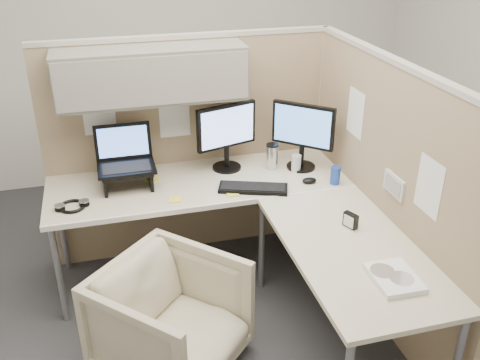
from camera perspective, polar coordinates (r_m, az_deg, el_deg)
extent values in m
plane|color=#2C2C30|center=(3.57, -0.52, -14.25)|extent=(4.50, 4.50, 0.00)
cube|color=#9D8667|center=(3.88, -5.38, 3.16)|extent=(2.00, 0.05, 1.60)
cube|color=#A8A399|center=(3.63, -5.94, 15.04)|extent=(2.00, 0.06, 0.03)
cube|color=slate|center=(3.50, -9.47, 11.09)|extent=(1.20, 0.34, 0.34)
cube|color=gray|center=(3.33, -9.11, 10.33)|extent=(1.18, 0.01, 0.30)
plane|color=white|center=(3.68, -14.82, 6.93)|extent=(0.26, 0.00, 0.26)
plane|color=white|center=(3.74, -7.01, 6.77)|extent=(0.26, 0.00, 0.26)
cube|color=#9D8667|center=(3.34, 14.99, -1.76)|extent=(0.05, 2.00, 1.60)
cube|color=#A8A399|center=(3.05, 16.81, 11.83)|extent=(0.06, 2.00, 0.03)
cube|color=#A8A399|center=(4.15, 8.38, 4.59)|extent=(0.06, 0.06, 1.60)
cube|color=silver|center=(3.14, 16.18, -0.51)|extent=(0.02, 0.20, 0.12)
cube|color=gray|center=(3.14, 15.96, -0.54)|extent=(0.00, 0.16, 0.09)
plane|color=white|center=(3.49, 12.22, 7.00)|extent=(0.00, 0.26, 0.26)
plane|color=white|center=(2.86, 19.51, -0.66)|extent=(0.00, 0.26, 0.26)
cube|color=beige|center=(3.59, -4.28, -0.31)|extent=(2.00, 0.68, 0.03)
cube|color=beige|center=(2.96, 11.88, -7.23)|extent=(0.68, 1.30, 0.03)
cube|color=white|center=(3.30, -3.13, -2.88)|extent=(2.00, 0.02, 0.03)
cylinder|color=gray|center=(3.51, -18.73, -9.55)|extent=(0.04, 0.04, 0.70)
cylinder|color=gray|center=(3.99, -18.48, -4.74)|extent=(0.04, 0.04, 0.70)
cylinder|color=gray|center=(3.61, 2.32, -6.83)|extent=(0.04, 0.04, 0.70)
imported|color=#C2B99A|center=(3.06, -7.38, -14.08)|extent=(0.95, 0.95, 0.71)
cylinder|color=black|center=(3.75, -1.41, 1.37)|extent=(0.20, 0.20, 0.02)
cylinder|color=black|center=(3.71, -1.43, 2.53)|extent=(0.04, 0.04, 0.15)
cube|color=black|center=(3.63, -1.47, 5.77)|extent=(0.43, 0.16, 0.30)
cube|color=#91B2FB|center=(3.61, -1.30, 5.68)|extent=(0.38, 0.12, 0.26)
cylinder|color=black|center=(3.78, 6.50, 1.45)|extent=(0.20, 0.20, 0.02)
cylinder|color=black|center=(3.75, 6.57, 2.60)|extent=(0.04, 0.04, 0.15)
cube|color=black|center=(3.66, 6.75, 5.81)|extent=(0.35, 0.32, 0.30)
cube|color=#5895EF|center=(3.65, 6.64, 5.71)|extent=(0.30, 0.27, 0.26)
cube|color=black|center=(3.52, -11.99, 1.02)|extent=(0.32, 0.26, 0.02)
cube|color=black|center=(3.54, -14.23, -0.08)|extent=(0.02, 0.24, 0.13)
cube|color=black|center=(3.55, -9.58, 0.47)|extent=(0.02, 0.24, 0.13)
cube|color=black|center=(3.51, -12.01, 1.28)|extent=(0.36, 0.26, 0.02)
cube|color=black|center=(3.60, -12.39, 4.09)|extent=(0.36, 0.06, 0.23)
cube|color=#598CF2|center=(3.59, -12.38, 4.02)|extent=(0.32, 0.04, 0.19)
cube|color=black|center=(3.45, 1.41, -0.89)|extent=(0.47, 0.29, 0.02)
ellipsoid|color=black|center=(3.57, 7.40, -0.05)|extent=(0.10, 0.07, 0.03)
cylinder|color=silver|center=(3.72, 3.45, 2.45)|extent=(0.08, 0.08, 0.17)
cylinder|color=black|center=(3.68, 3.48, 3.74)|extent=(0.09, 0.09, 0.01)
cylinder|color=#1E3FA5|center=(3.57, 10.13, 0.50)|extent=(0.07, 0.07, 0.12)
cylinder|color=silver|center=(3.70, 6.01, 1.79)|extent=(0.07, 0.07, 0.12)
cube|color=yellow|center=(3.36, -6.95, -2.10)|extent=(0.08, 0.08, 0.01)
cube|color=yellow|center=(3.41, -0.79, -1.46)|extent=(0.08, 0.08, 0.01)
cube|color=yellow|center=(3.63, -9.28, 0.03)|extent=(0.11, 0.11, 0.01)
torus|color=black|center=(3.40, -17.46, -2.68)|extent=(0.19, 0.19, 0.02)
cylinder|color=black|center=(3.40, -18.67, -2.82)|extent=(0.06, 0.06, 0.03)
cylinder|color=black|center=(3.41, -16.28, -2.37)|extent=(0.06, 0.06, 0.03)
cube|color=white|center=(2.75, 16.13, -10.00)|extent=(0.22, 0.28, 0.03)
cylinder|color=silver|center=(2.73, 16.85, -10.00)|extent=(0.12, 0.12, 0.00)
cylinder|color=silver|center=(2.76, 14.94, -9.28)|extent=(0.12, 0.12, 0.00)
cube|color=black|center=(3.11, 11.71, -4.24)|extent=(0.07, 0.09, 0.09)
cube|color=white|center=(3.09, 11.50, -4.35)|extent=(0.03, 0.06, 0.07)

